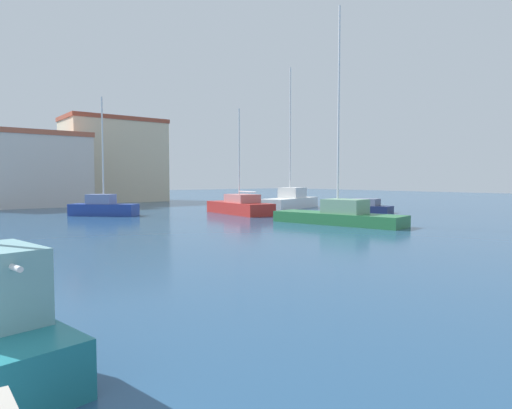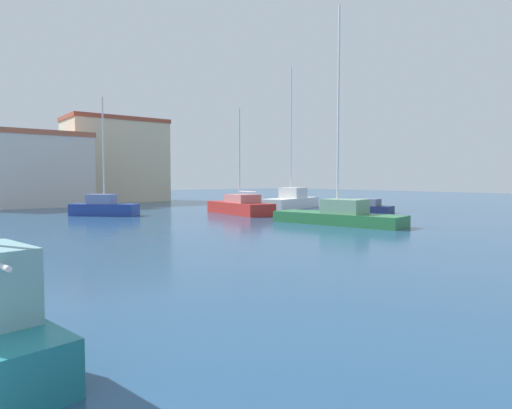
# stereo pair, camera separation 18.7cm
# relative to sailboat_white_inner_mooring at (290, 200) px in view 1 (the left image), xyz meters

# --- Properties ---
(water) EXTENTS (160.00, 160.00, 0.00)m
(water) POSITION_rel_sailboat_white_inner_mooring_xyz_m (-15.70, -6.75, -0.75)
(water) COLOR navy
(water) RESTS_ON ground
(sailboat_white_inner_mooring) EXTENTS (8.31, 5.00, 13.58)m
(sailboat_white_inner_mooring) POSITION_rel_sailboat_white_inner_mooring_xyz_m (0.00, 0.00, 0.00)
(sailboat_white_inner_mooring) COLOR white
(sailboat_white_inner_mooring) RESTS_ON water
(sailboat_blue_behind_lamppost) EXTENTS (4.76, 4.80, 9.15)m
(sailboat_blue_behind_lamppost) POSITION_rel_sailboat_white_inner_mooring_xyz_m (-17.57, 2.25, -0.07)
(sailboat_blue_behind_lamppost) COLOR #233D93
(sailboat_blue_behind_lamppost) RESTS_ON water
(motorboat_navy_center_channel) EXTENTS (3.30, 5.92, 1.16)m
(motorboat_navy_center_channel) POSITION_rel_sailboat_white_inner_mooring_xyz_m (1.46, -7.42, -0.33)
(motorboat_navy_center_channel) COLOR #19234C
(motorboat_navy_center_channel) RESTS_ON water
(sailboat_green_mid_harbor) EXTENTS (4.07, 8.77, 13.49)m
(sailboat_green_mid_harbor) POSITION_rel_sailboat_white_inner_mooring_xyz_m (-8.09, -13.47, -0.15)
(sailboat_green_mid_harbor) COLOR #28703D
(sailboat_green_mid_harbor) RESTS_ON water
(sailboat_red_near_pier) EXTENTS (2.96, 7.32, 8.55)m
(sailboat_red_near_pier) POSITION_rel_sailboat_white_inner_mooring_xyz_m (-8.14, -2.82, -0.11)
(sailboat_red_near_pier) COLOR #B22823
(sailboat_red_near_pier) RESTS_ON water
(harbor_office) EXTENTS (11.20, 6.87, 7.65)m
(harbor_office) POSITION_rel_sailboat_white_inner_mooring_xyz_m (-19.78, 17.81, 3.08)
(harbor_office) COLOR beige
(harbor_office) RESTS_ON ground
(waterfront_apartments) EXTENTS (11.88, 7.29, 10.41)m
(waterfront_apartments) POSITION_rel_sailboat_white_inner_mooring_xyz_m (-9.05, 23.02, 4.46)
(waterfront_apartments) COLOR beige
(waterfront_apartments) RESTS_ON ground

